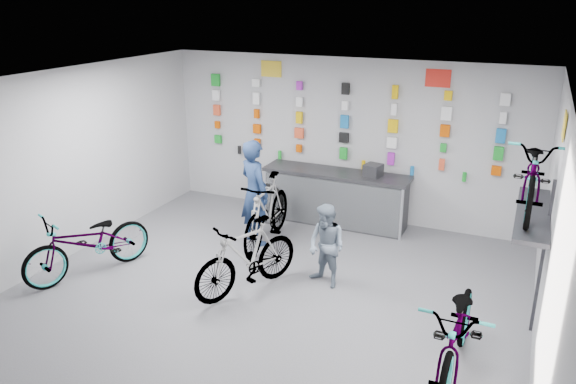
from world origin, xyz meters
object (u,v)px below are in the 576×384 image
at_px(bike_left, 88,243).
at_px(clerk, 254,192).
at_px(counter, 335,198).
at_px(customer, 326,246).
at_px(bike_center, 247,257).
at_px(bike_service, 267,211).
at_px(bike_right, 459,334).

height_order(bike_left, clerk, clerk).
bearing_deg(counter, customer, -73.80).
bearing_deg(bike_center, customer, 57.32).
xyz_separation_m(counter, bike_center, (-0.30, -2.93, 0.05)).
bearing_deg(clerk, bike_service, -148.76).
distance_m(counter, clerk, 1.73).
bearing_deg(bike_center, bike_right, 10.23).
bearing_deg(bike_right, counter, 126.50).
relative_size(bike_left, bike_right, 0.95).
bearing_deg(bike_service, bike_right, -38.72).
bearing_deg(counter, bike_center, -95.89).
height_order(counter, bike_right, bike_right).
bearing_deg(counter, bike_right, -53.72).
bearing_deg(bike_left, bike_center, 35.21).
relative_size(bike_right, customer, 1.69).
bearing_deg(bike_right, bike_center, 165.69).
xyz_separation_m(bike_left, bike_right, (5.43, -0.25, 0.03)).
bearing_deg(bike_left, bike_service, 69.43).
xyz_separation_m(bike_service, customer, (1.41, -0.94, 0.02)).
distance_m(bike_left, clerk, 2.74).
distance_m(bike_center, customer, 1.16).
bearing_deg(customer, counter, 128.44).
relative_size(bike_left, clerk, 1.10).
relative_size(counter, bike_right, 1.29).
distance_m(bike_service, customer, 1.69).
xyz_separation_m(counter, bike_left, (-2.71, -3.46, 0.04)).
bearing_deg(bike_right, bike_left, 177.55).
relative_size(counter, customer, 2.18).
distance_m(bike_left, bike_service, 2.87).
relative_size(bike_center, customer, 1.44).
bearing_deg(customer, bike_left, -138.95).
bearing_deg(bike_center, bike_service, 130.45).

